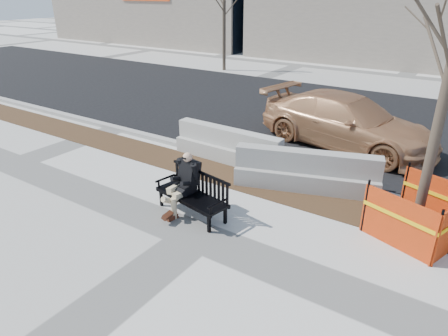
{
  "coord_description": "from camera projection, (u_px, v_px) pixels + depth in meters",
  "views": [
    {
      "loc": [
        4.04,
        -5.12,
        4.31
      ],
      "look_at": [
        -0.17,
        1.19,
        0.93
      ],
      "focal_mm": 32.28,
      "sensor_mm": 36.0,
      "label": 1
    }
  ],
  "objects": [
    {
      "name": "far_tree_left",
      "position": [
        224.0,
        70.0,
        23.52
      ],
      "size": [
        2.5,
        2.5,
        5.69
      ],
      "primitive_type": null,
      "rotation": [
        0.0,
        0.0,
        0.21
      ],
      "color": "#4C3F30",
      "rests_on": "ground"
    },
    {
      "name": "mulch_strip",
      "position": [
        263.0,
        185.0,
        9.67
      ],
      "size": [
        40.0,
        1.2,
        0.02
      ],
      "primitive_type": "cube",
      "color": "#47301C",
      "rests_on": "ground"
    },
    {
      "name": "jersey_barrier_left",
      "position": [
        228.0,
        160.0,
        11.1
      ],
      "size": [
        3.21,
        0.73,
        0.91
      ],
      "primitive_type": null,
      "rotation": [
        0.0,
        0.0,
        -0.03
      ],
      "color": "#AAA89F",
      "rests_on": "ground"
    },
    {
      "name": "curb",
      "position": [
        280.0,
        169.0,
        10.37
      ],
      "size": [
        60.0,
        0.25,
        0.12
      ],
      "primitive_type": "cube",
      "color": "#9E9B93",
      "rests_on": "ground"
    },
    {
      "name": "tree_fence",
      "position": [
        413.0,
        234.0,
        7.73
      ],
      "size": [
        2.78,
        2.78,
        5.46
      ],
      "primitive_type": null,
      "rotation": [
        0.0,
        0.0,
        -0.34
      ],
      "color": "#FA4513",
      "rests_on": "ground"
    },
    {
      "name": "ground",
      "position": [
        197.0,
        235.0,
        7.69
      ],
      "size": [
        120.0,
        120.0,
        0.0
      ],
      "primitive_type": "plane",
      "color": "beige",
      "rests_on": "ground"
    },
    {
      "name": "bench",
      "position": [
        192.0,
        214.0,
        8.43
      ],
      "size": [
        1.8,
        0.92,
        0.91
      ],
      "primitive_type": null,
      "rotation": [
        0.0,
        0.0,
        -0.19
      ],
      "color": "black",
      "rests_on": "ground"
    },
    {
      "name": "seated_man",
      "position": [
        186.0,
        209.0,
        8.61
      ],
      "size": [
        0.7,
        0.99,
        1.27
      ],
      "primitive_type": null,
      "rotation": [
        0.0,
        0.0,
        -0.19
      ],
      "color": "black",
      "rests_on": "ground"
    },
    {
      "name": "asphalt_street",
      "position": [
        346.0,
        121.0,
        14.38
      ],
      "size": [
        60.0,
        10.4,
        0.01
      ],
      "primitive_type": "cube",
      "color": "black",
      "rests_on": "ground"
    },
    {
      "name": "sedan",
      "position": [
        344.0,
        146.0,
        12.08
      ],
      "size": [
        5.56,
        3.11,
        1.52
      ],
      "primitive_type": "imported",
      "rotation": [
        0.0,
        0.0,
        1.38
      ],
      "color": "#B77E53",
      "rests_on": "ground"
    },
    {
      "name": "jersey_barrier_right",
      "position": [
        305.0,
        188.0,
        9.53
      ],
      "size": [
        3.35,
        1.67,
        0.95
      ],
      "primitive_type": null,
      "rotation": [
        0.0,
        0.0,
        0.32
      ],
      "color": "#98968E",
      "rests_on": "ground"
    }
  ]
}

